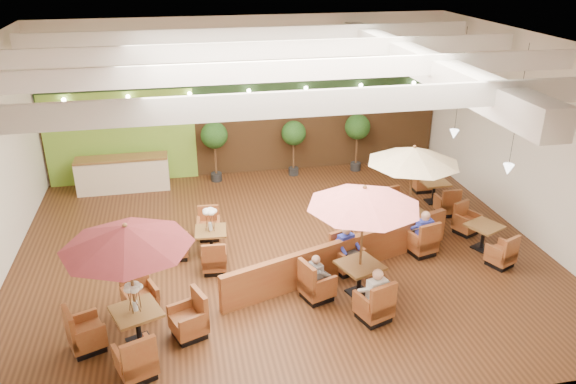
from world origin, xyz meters
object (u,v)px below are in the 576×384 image
object	(u,v)px
table_2	(410,172)
topiary_2	(357,129)
diner_0	(375,290)
table_3	(202,240)
table_5	(434,192)
diner_1	(347,245)
table_0	(130,265)
topiary_0	(214,138)
diner_3	(423,228)
booth_divider	(344,256)
topiary_1	(294,135)
service_counter	(123,174)
diner_4	(423,229)
table_1	(360,218)
table_4	(483,237)
diner_2	(317,272)

from	to	relation	value
table_2	topiary_2	xyz separation A→B (m)	(0.23, 5.21, -0.40)
topiary_2	diner_0	xyz separation A→B (m)	(-2.39, -8.71, -0.79)
table_3	table_5	bearing A→B (deg)	18.49
diner_0	diner_1	bearing A→B (deg)	73.72
table_0	diner_1	xyz separation A→B (m)	(5.04, 1.83, -1.12)
topiary_0	diner_3	xyz separation A→B (m)	(4.94, -6.22, -0.82)
table_3	table_5	world-z (taller)	table_3
booth_divider	table_2	size ratio (longest dim) A/B	2.42
diner_1	table_5	bearing A→B (deg)	-160.60
topiary_2	diner_1	bearing A→B (deg)	-109.79
booth_divider	table_0	bearing A→B (deg)	-179.43
topiary_1	diner_0	xyz separation A→B (m)	(-0.06, -8.71, -0.72)
service_counter	diner_4	xyz separation A→B (m)	(8.05, -6.02, 0.16)
table_1	diner_1	size ratio (longest dim) A/B	3.64
table_1	table_0	bearing A→B (deg)	170.31
table_1	table_4	xyz separation A→B (m)	(4.04, 1.40, -1.66)
topiary_0	diner_1	distance (m)	7.23
table_0	topiary_1	bearing A→B (deg)	37.66
service_counter	table_3	bearing A→B (deg)	-64.65
table_3	diner_4	distance (m)	5.85
table_5	diner_0	world-z (taller)	diner_0
topiary_1	service_counter	bearing A→B (deg)	-178.05
table_1	topiary_1	bearing A→B (deg)	70.18
service_counter	table_5	xyz separation A→B (m)	(9.80, -3.00, -0.23)
table_1	booth_divider	bearing A→B (deg)	71.75
topiary_1	diner_3	bearing A→B (deg)	-70.76
table_3	topiary_2	world-z (taller)	topiary_2
topiary_2	diner_3	size ratio (longest dim) A/B	2.54
topiary_0	topiary_1	world-z (taller)	topiary_0
diner_3	table_4	bearing A→B (deg)	-7.09
table_3	table_4	bearing A→B (deg)	-4.72
topiary_1	diner_1	distance (m)	6.69
table_1	table_5	bearing A→B (deg)	29.05
table_0	diner_3	size ratio (longest dim) A/B	3.51
table_2	topiary_1	distance (m)	5.64
topiary_2	diner_2	distance (m)	8.45
service_counter	topiary_2	distance (m)	8.28
topiary_0	diner_2	xyz separation A→B (m)	(1.68, -7.68, -0.87)
topiary_0	diner_0	world-z (taller)	topiary_0
table_4	topiary_1	size ratio (longest dim) A/B	1.30
table_2	topiary_0	world-z (taller)	table_2
table_0	diner_1	distance (m)	5.48
table_3	diner_4	xyz separation A→B (m)	(5.73, -1.12, 0.30)
table_4	diner_4	size ratio (longest dim) A/B	3.42
service_counter	diner_4	world-z (taller)	diner_4
booth_divider	table_5	world-z (taller)	booth_divider
table_0	diner_3	world-z (taller)	table_0
table_2	diner_0	world-z (taller)	table_2
diner_1	table_1	bearing A→B (deg)	64.43
table_0	diner_0	size ratio (longest dim) A/B	3.42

